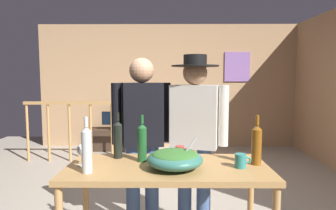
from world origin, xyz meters
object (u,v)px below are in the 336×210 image
tv_console (114,139)px  wine_glass (82,151)px  stair_railing (136,124)px  wine_bottle_amber (257,144)px  salad_bowl (175,158)px  person_standing_left (142,131)px  framed_picture (237,67)px  mug_red (180,151)px  flat_screen_tv (114,119)px  serving_table (168,178)px  mug_teal (241,161)px  wine_bottle_clear (87,149)px  person_standing_right (195,127)px  wine_bottle_green (142,142)px  wine_bottle_dark (118,139)px

tv_console → wine_glass: wine_glass is taller
stair_railing → wine_bottle_amber: 3.12m
salad_bowl → wine_glass: 0.67m
stair_railing → person_standing_left: size_ratio=1.85×
framed_picture → mug_red: framed_picture is taller
stair_railing → flat_screen_tv: size_ratio=6.47×
framed_picture → serving_table: size_ratio=0.42×
framed_picture → mug_teal: framed_picture is taller
framed_picture → stair_railing: framed_picture is taller
tv_console → flat_screen_tv: (-0.00, -0.03, 0.42)m
wine_bottle_clear → person_standing_right: bearing=44.8°
wine_bottle_green → wine_bottle_clear: 0.43m
wine_bottle_clear → mug_teal: bearing=6.6°
serving_table → wine_bottle_dark: size_ratio=4.02×
framed_picture → mug_red: (-1.30, -3.76, -0.81)m
wine_bottle_green → serving_table: bearing=-29.2°
wine_bottle_amber → wine_bottle_green: bearing=174.8°
wine_bottle_dark → framed_picture: bearing=64.9°
wine_bottle_amber → wine_bottle_green: wine_bottle_amber is taller
wine_bottle_green → mug_red: size_ratio=3.25×
tv_console → wine_glass: size_ratio=5.75×
framed_picture → person_standing_right: framed_picture is taller
tv_console → mug_teal: 4.15m
wine_bottle_green → person_standing_left: (-0.05, 0.50, -0.01)m
wine_bottle_clear → mug_red: size_ratio=3.45×
salad_bowl → mug_teal: 0.46m
framed_picture → mug_red: size_ratio=5.55×
wine_bottle_amber → person_standing_left: 1.06m
mug_red → serving_table: bearing=-111.2°
wine_bottle_green → wine_bottle_clear: bearing=-141.5°
mug_red → person_standing_right: (0.14, 0.36, 0.13)m
salad_bowl → wine_bottle_amber: size_ratio=1.08×
stair_railing → salad_bowl: 3.02m
salad_bowl → person_standing_right: 0.71m
mug_teal → flat_screen_tv: bearing=113.5°
salad_bowl → person_standing_left: (-0.29, 0.67, 0.07)m
flat_screen_tv → mug_teal: bearing=-66.5°
stair_railing → wine_bottle_dark: 2.71m
person_standing_left → person_standing_right: person_standing_right is taller
tv_console → person_standing_left: (0.87, -3.11, 0.75)m
mug_red → salad_bowl: bearing=-98.5°
stair_railing → wine_bottle_green: wine_bottle_green is taller
wine_bottle_green → person_standing_left: 0.50m
tv_console → wine_bottle_clear: (0.58, -3.88, 0.77)m
framed_picture → salad_bowl: bearing=-108.2°
tv_console → flat_screen_tv: bearing=-90.0°
mug_teal → mug_red: 0.51m
flat_screen_tv → mug_teal: (1.62, -3.73, 0.24)m
flat_screen_tv → wine_bottle_amber: wine_bottle_amber is taller
serving_table → mug_red: bearing=68.8°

